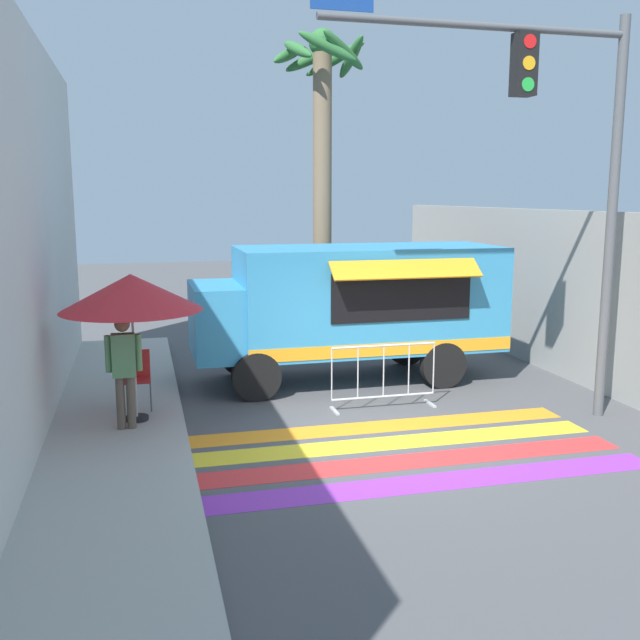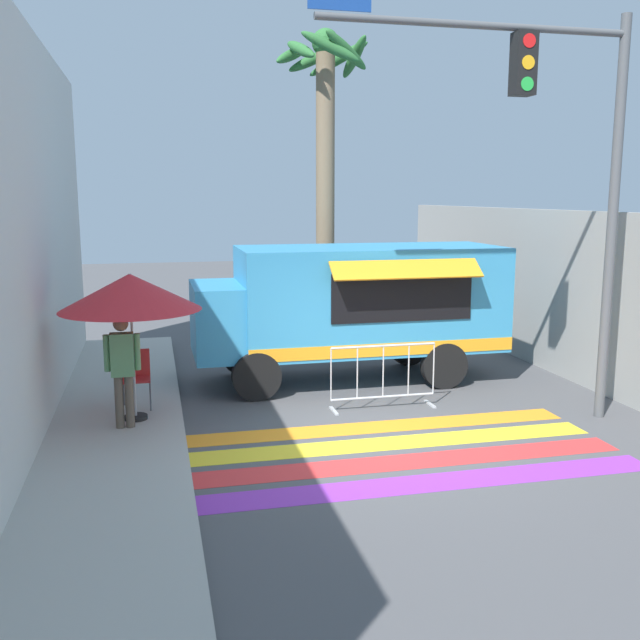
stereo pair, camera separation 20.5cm
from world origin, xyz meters
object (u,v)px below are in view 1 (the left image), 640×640
(food_truck, at_px, (346,303))
(palm_tree, at_px, (322,146))
(patio_umbrella, at_px, (131,293))
(barricade_front, at_px, (384,377))
(traffic_signal_pole, at_px, (560,144))
(folding_chair, at_px, (136,374))
(vendor_person, at_px, (124,365))

(food_truck, bearing_deg, palm_tree, 85.32)
(patio_umbrella, bearing_deg, barricade_front, 2.35)
(barricade_front, bearing_deg, food_truck, 93.40)
(food_truck, height_order, barricade_front, food_truck)
(traffic_signal_pole, bearing_deg, barricade_front, 151.57)
(traffic_signal_pole, xyz_separation_m, folding_chair, (-6.46, 1.81, -3.67))
(traffic_signal_pole, bearing_deg, patio_umbrella, 170.31)
(patio_umbrella, bearing_deg, palm_tree, 48.78)
(vendor_person, relative_size, barricade_front, 0.91)
(traffic_signal_pole, xyz_separation_m, palm_tree, (-2.25, 5.93, 0.31))
(folding_chair, bearing_deg, barricade_front, 8.49)
(patio_umbrella, distance_m, vendor_person, 1.11)
(traffic_signal_pole, bearing_deg, vendor_person, 173.74)
(food_truck, height_order, vendor_person, food_truck)
(food_truck, distance_m, vendor_person, 4.86)
(traffic_signal_pole, relative_size, folding_chair, 6.76)
(food_truck, bearing_deg, traffic_signal_pole, -52.57)
(patio_umbrella, relative_size, barricade_front, 1.23)
(patio_umbrella, height_order, folding_chair, patio_umbrella)
(patio_umbrella, height_order, vendor_person, patio_umbrella)
(food_truck, xyz_separation_m, palm_tree, (0.22, 2.70, 3.16))
(barricade_front, bearing_deg, folding_chair, 172.61)
(food_truck, xyz_separation_m, vendor_person, (-4.15, -2.50, -0.42))
(folding_chair, bearing_deg, palm_tree, 60.24)
(food_truck, relative_size, palm_tree, 0.83)
(barricade_front, bearing_deg, vendor_person, -172.68)
(vendor_person, xyz_separation_m, barricade_front, (4.26, 0.55, -0.59))
(traffic_signal_pole, height_order, barricade_front, traffic_signal_pole)
(patio_umbrella, height_order, palm_tree, palm_tree)
(folding_chair, height_order, palm_tree, palm_tree)
(patio_umbrella, xyz_separation_m, folding_chair, (0.01, 0.70, -1.43))
(folding_chair, bearing_deg, traffic_signal_pole, 0.25)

